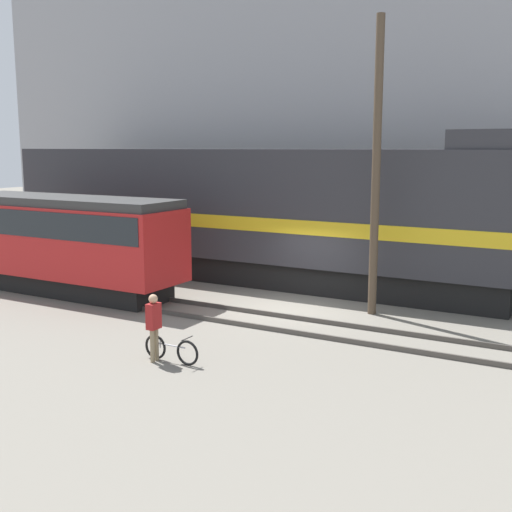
{
  "coord_description": "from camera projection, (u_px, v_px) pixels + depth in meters",
  "views": [
    {
      "loc": [
        9.1,
        -18.13,
        5.19
      ],
      "look_at": [
        -0.71,
        -0.83,
        1.8
      ],
      "focal_mm": 45.0,
      "sensor_mm": 36.0,
      "label": 1
    }
  ],
  "objects": [
    {
      "name": "utility_pole_left",
      "position": [
        376.0,
        169.0,
        19.47
      ],
      "size": [
        0.26,
        0.26,
        9.05
      ],
      "color": "#4C3D2D",
      "rests_on": "ground"
    },
    {
      "name": "building_backdrop",
      "position": [
        393.0,
        106.0,
        28.53
      ],
      "size": [
        41.43,
        6.0,
        13.95
      ],
      "color": "#99999E",
      "rests_on": "ground"
    },
    {
      "name": "freight_locomotive",
      "position": [
        251.0,
        213.0,
        24.84
      ],
      "size": [
        21.53,
        3.04,
        5.71
      ],
      "color": "black",
      "rests_on": "ground"
    },
    {
      "name": "bicycle",
      "position": [
        171.0,
        350.0,
        15.6
      ],
      "size": [
        1.6,
        0.44,
        0.69
      ],
      "color": "black",
      "rests_on": "ground"
    },
    {
      "name": "person",
      "position": [
        154.0,
        321.0,
        15.55
      ],
      "size": [
        0.22,
        0.36,
        1.68
      ],
      "color": "#8C7A5B",
      "rests_on": "ground"
    },
    {
      "name": "track_far",
      "position": [
        328.0,
        287.0,
        23.68
      ],
      "size": [
        60.0,
        1.51,
        0.14
      ],
      "color": "#47423D",
      "rests_on": "ground"
    },
    {
      "name": "ground_plane",
      "position": [
        288.0,
        309.0,
        20.84
      ],
      "size": [
        120.0,
        120.0,
        0.0
      ],
      "primitive_type": "plane",
      "color": "slate"
    },
    {
      "name": "track_near",
      "position": [
        260.0,
        319.0,
        19.27
      ],
      "size": [
        60.0,
        1.51,
        0.14
      ],
      "color": "#47423D",
      "rests_on": "ground"
    },
    {
      "name": "streetcar",
      "position": [
        65.0,
        238.0,
        22.83
      ],
      "size": [
        9.21,
        2.54,
        3.46
      ],
      "color": "black",
      "rests_on": "ground"
    }
  ]
}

